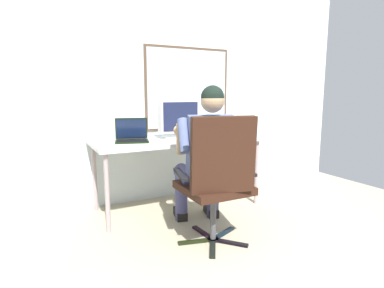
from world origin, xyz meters
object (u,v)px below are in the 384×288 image
crt_monitor (179,118)px  book_stack (223,133)px  laptop (132,135)px  wine_glass (230,128)px  desk (178,144)px  person_seated (207,158)px  office_chair (218,175)px

crt_monitor → book_stack: crt_monitor is taller
laptop → book_stack: size_ratio=1.92×
laptop → wine_glass: (1.02, -0.21, 0.04)m
book_stack → laptop: bearing=179.1°
laptop → book_stack: 1.06m
crt_monitor → desk: bearing=163.9°
desk → book_stack: 0.57m
crt_monitor → laptop: size_ratio=1.13×
crt_monitor → wine_glass: crt_monitor is taller
desk → wine_glass: (0.53, -0.19, 0.15)m
person_seated → book_stack: (0.61, 0.70, 0.10)m
desk → person_seated: size_ratio=1.37×
person_seated → laptop: person_seated is taller
wine_glass → book_stack: bearing=79.8°
office_chair → crt_monitor: bearing=83.3°
office_chair → person_seated: (0.06, 0.27, 0.08)m
desk → book_stack: (0.56, 0.00, 0.08)m
person_seated → crt_monitor: size_ratio=3.01×
office_chair → book_stack: (0.67, 0.98, 0.18)m
desk → wine_glass: bearing=-19.7°
crt_monitor → book_stack: size_ratio=2.18×
wine_glass → book_stack: (0.03, 0.19, -0.07)m
book_stack → crt_monitor: bearing=-179.3°
office_chair → crt_monitor: (0.11, 0.97, 0.37)m
person_seated → desk: bearing=86.3°
desk → wine_glass: 0.58m
person_seated → laptop: (-0.45, 0.72, 0.14)m
person_seated → crt_monitor: person_seated is taller
desk → crt_monitor: crt_monitor is taller
person_seated → crt_monitor: 0.76m
office_chair → person_seated: bearing=78.0°
office_chair → person_seated: size_ratio=0.83×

